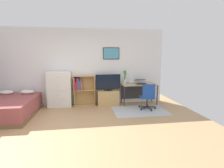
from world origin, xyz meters
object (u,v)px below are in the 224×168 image
object	(u,v)px
wine_glass	(131,81)
tv_stand	(108,98)
laptop	(141,82)
office_chair	(148,96)
desk	(138,87)
bamboo_vase	(125,76)
dresser	(59,89)
bookshelf	(82,88)
bed	(8,108)
television	(108,82)
computer_mouse	(149,84)

from	to	relation	value
wine_glass	tv_stand	bearing A→B (deg)	170.80
wine_glass	laptop	bearing A→B (deg)	14.83
tv_stand	office_chair	world-z (taller)	office_chair
desk	bamboo_vase	world-z (taller)	bamboo_vase
laptop	bamboo_vase	world-z (taller)	bamboo_vase
desk	bamboo_vase	bearing A→B (deg)	170.59
dresser	bookshelf	bearing A→B (deg)	5.34
bed	dresser	distance (m)	1.62
television	laptop	xyz separation A→B (m)	(1.20, -0.00, -0.01)
bed	television	bearing A→B (deg)	15.98
laptop	computer_mouse	world-z (taller)	laptop
tv_stand	bamboo_vase	bearing A→B (deg)	6.98
laptop	wine_glass	xyz separation A→B (m)	(-0.39, -0.10, 0.07)
tv_stand	laptop	xyz separation A→B (m)	(1.20, -0.03, 0.54)
bed	computer_mouse	bearing A→B (deg)	10.09
laptop	computer_mouse	size ratio (longest dim) A/B	4.12
dresser	office_chair	bearing A→B (deg)	-15.28
dresser	laptop	world-z (taller)	dresser
tv_stand	television	distance (m)	0.55
dresser	tv_stand	xyz separation A→B (m)	(1.68, 0.02, -0.35)
bed	wine_glass	bearing A→B (deg)	11.55
bed	tv_stand	size ratio (longest dim) A/B	2.67
tv_stand	television	size ratio (longest dim) A/B	0.87
office_chair	wine_glass	bearing A→B (deg)	126.56
bookshelf	desk	size ratio (longest dim) A/B	0.85
desk	tv_stand	bearing A→B (deg)	179.76
laptop	bed	bearing A→B (deg)	-172.25
tv_stand	wine_glass	xyz separation A→B (m)	(0.81, -0.13, 0.61)
bookshelf	wine_glass	bearing A→B (deg)	-6.21
dresser	computer_mouse	bearing A→B (deg)	-2.20
computer_mouse	bamboo_vase	xyz separation A→B (m)	(-0.83, 0.21, 0.25)
bookshelf	tv_stand	size ratio (longest dim) A/B	1.40
dresser	television	xyz separation A→B (m)	(1.68, -0.01, 0.20)
wine_glass	bed	bearing A→B (deg)	-170.21
office_chair	computer_mouse	bearing A→B (deg)	74.84
office_chair	wine_glass	world-z (taller)	wine_glass
office_chair	laptop	size ratio (longest dim) A/B	2.01
bamboo_vase	wine_glass	distance (m)	0.31
bookshelf	desk	bearing A→B (deg)	-1.73
bookshelf	tv_stand	world-z (taller)	bookshelf
office_chair	dresser	bearing A→B (deg)	170.97
bookshelf	bamboo_vase	bearing A→B (deg)	0.75
tv_stand	desk	world-z (taller)	desk
bed	desk	distance (m)	4.27
bamboo_vase	desk	bearing A→B (deg)	-9.41
tv_stand	office_chair	xyz separation A→B (m)	(1.20, -0.80, 0.20)
laptop	bamboo_vase	distance (m)	0.62
desk	laptop	size ratio (longest dim) A/B	2.94
desk	bamboo_vase	xyz separation A→B (m)	(-0.49, 0.08, 0.41)
dresser	wine_glass	xyz separation A→B (m)	(2.49, -0.12, 0.26)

